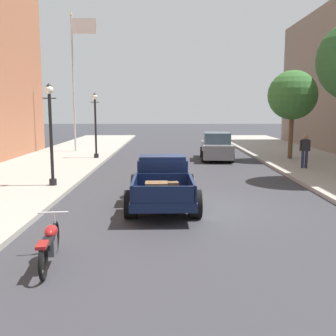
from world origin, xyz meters
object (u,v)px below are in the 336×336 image
(hotrod_truck_navy, at_px, (164,181))
(street_tree_second, at_px, (295,95))
(motorcycle_parked, at_px, (52,243))
(flagpole, at_px, (78,68))
(street_lamp_near, at_px, (52,127))
(car_background_grey, at_px, (218,147))
(pedestrian_sidewalk_right, at_px, (307,149))
(street_lamp_far, at_px, (97,120))

(hotrod_truck_navy, height_order, street_tree_second, street_tree_second)
(motorcycle_parked, bearing_deg, flagpole, 100.95)
(street_lamp_near, xyz_separation_m, street_tree_second, (11.63, 8.33, 1.44))
(car_background_grey, relative_size, street_lamp_near, 1.14)
(pedestrian_sidewalk_right, distance_m, flagpole, 15.91)
(street_lamp_near, distance_m, street_tree_second, 14.37)
(car_background_grey, bearing_deg, hotrod_truck_navy, -105.20)
(hotrod_truck_navy, height_order, street_lamp_far, street_lamp_far)
(flagpole, relative_size, street_tree_second, 1.79)
(hotrod_truck_navy, distance_m, car_background_grey, 11.85)
(motorcycle_parked, bearing_deg, street_lamp_far, 96.97)
(car_background_grey, relative_size, pedestrian_sidewalk_right, 2.66)
(hotrod_truck_navy, xyz_separation_m, street_tree_second, (7.38, 10.83, 3.07))
(car_background_grey, distance_m, pedestrian_sidewalk_right, 5.88)
(pedestrian_sidewalk_right, distance_m, street_lamp_near, 12.09)
(pedestrian_sidewalk_right, xyz_separation_m, street_lamp_far, (-11.04, 4.21, 1.30))
(pedestrian_sidewalk_right, bearing_deg, flagpole, 148.27)
(car_background_grey, height_order, street_lamp_near, street_lamp_near)
(motorcycle_parked, relative_size, car_background_grey, 0.48)
(street_lamp_near, bearing_deg, pedestrian_sidewalk_right, 21.84)
(pedestrian_sidewalk_right, xyz_separation_m, street_lamp_near, (-11.16, -4.47, 1.30))
(street_lamp_near, bearing_deg, street_tree_second, 35.63)
(street_tree_second, bearing_deg, flagpole, 162.85)
(street_lamp_far, bearing_deg, street_lamp_near, -90.76)
(motorcycle_parked, height_order, flagpole, flagpole)
(motorcycle_parked, xyz_separation_m, street_lamp_near, (-2.09, 7.50, 1.94))
(hotrod_truck_navy, distance_m, street_lamp_near, 5.19)
(car_background_grey, xyz_separation_m, pedestrian_sidewalk_right, (3.81, -4.46, 0.32))
(street_lamp_near, bearing_deg, flagpole, 98.09)
(pedestrian_sidewalk_right, relative_size, flagpole, 0.18)
(street_tree_second, bearing_deg, pedestrian_sidewalk_right, -96.91)
(hotrod_truck_navy, relative_size, street_tree_second, 0.97)
(street_lamp_near, xyz_separation_m, flagpole, (-1.77, 12.47, 3.39))
(street_lamp_near, relative_size, street_tree_second, 0.75)
(car_background_grey, height_order, pedestrian_sidewalk_right, pedestrian_sidewalk_right)
(hotrod_truck_navy, distance_m, pedestrian_sidewalk_right, 9.83)
(hotrod_truck_navy, height_order, motorcycle_parked, hotrod_truck_navy)
(car_background_grey, xyz_separation_m, street_lamp_far, (-7.23, -0.26, 1.62))
(flagpole, bearing_deg, street_lamp_far, -63.53)
(street_lamp_near, relative_size, flagpole, 0.42)
(pedestrian_sidewalk_right, height_order, flagpole, flagpole)
(street_lamp_near, height_order, street_tree_second, street_tree_second)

